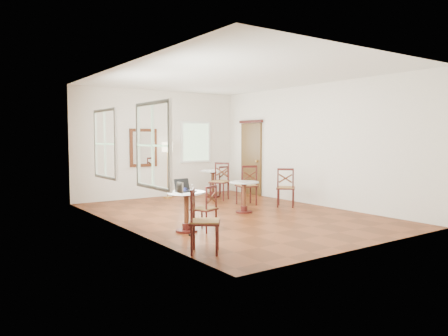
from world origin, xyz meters
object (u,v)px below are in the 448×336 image
Objects in this scene: cafe_table_mid at (244,193)px; laptop at (184,188)px; cafe_table_near at (186,207)px; chair_mid_a at (247,185)px; chair_mid_b at (286,187)px; cafe_table_back at (213,180)px; navy_mug at (185,190)px; water_glass at (192,188)px; mouse at (178,190)px; chair_near_a at (205,208)px; chair_back_b at (220,181)px; chair_back_a at (221,181)px; chair_near_b at (203,221)px; power_adapter at (191,235)px; floor_lamp at (167,151)px.

laptop is at bearing -155.85° from cafe_table_mid.
cafe_table_near is 3.32m from chair_mid_a.
cafe_table_back is at bearing -32.98° from chair_mid_b.
navy_mug reaches higher than cafe_table_mid.
cafe_table_near is 7.31× the size of navy_mug.
cafe_table_mid is at bearing 25.48° from cafe_table_near.
water_glass is (0.19, 0.10, 0.02)m from navy_mug.
chair_near_a is at bearing -32.20° from mouse.
cafe_table_back is at bearing 130.95° from chair_back_b.
navy_mug is at bearing 63.97° from chair_mid_b.
navy_mug is (-3.32, -3.70, 0.33)m from chair_back_a.
chair_mid_a is at bearing 48.67° from cafe_table_mid.
navy_mug is (-3.43, -1.08, 0.28)m from chair_mid_b.
chair_mid_a reaches higher than chair_near_a.
chair_back_a reaches higher than chair_near_a.
chair_near_b is at bearing -105.02° from mouse.
chair_near_a is (-2.61, -3.68, -0.06)m from cafe_table_back.
chair_near_b is 0.94× the size of chair_mid_a.
cafe_table_mid is at bearing -53.05° from chair_back_b.
cafe_table_near is 6.53× the size of water_glass.
cafe_table_mid is 0.81× the size of chair_back_a.
chair_near_b is 1.57m from mouse.
chair_mid_b is (3.38, 1.04, 0.03)m from cafe_table_near.
cafe_table_mid is 0.73× the size of chair_mid_b.
navy_mug is 0.22m from water_glass.
cafe_table_back is 4.92m from power_adapter.
mouse is at bearing -115.33° from floor_lamp.
chair_near_a is at bearing 44.91° from chair_back_a.
chair_back_a reaches higher than cafe_table_near.
cafe_table_back is 1.73m from chair_mid_a.
chair_mid_b is 3.61m from navy_mug.
chair_near_b is at bearing -124.97° from cafe_table_back.
cafe_table_mid is 3.27m from floor_lamp.
floor_lamp reaches higher than cafe_table_mid.
cafe_table_back is at bearing 43.15° from laptop.
chair_near_b is 1.60m from water_glass.
chair_near_b is 0.94× the size of chair_back_b.
floor_lamp is at bearing -173.78° from chair_back_b.
cafe_table_back is 0.76× the size of chair_mid_a.
laptop is (-2.93, -3.48, 0.31)m from cafe_table_back.
chair_back_a reaches higher than navy_mug.
chair_near_b is at bearing -111.84° from power_adapter.
chair_near_b is (-0.82, -1.23, 0.06)m from chair_near_a.
cafe_table_mid is 0.70× the size of chair_back_b.
chair_near_b is at bearing -114.69° from water_glass.
cafe_table_near is 2.11× the size of laptop.
power_adapter is at bearing -109.17° from laptop.
cafe_table_mid is 2.05× the size of laptop.
water_glass is at bearing 26.21° from navy_mug.
chair_mid_b is 2.01m from chair_back_b.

